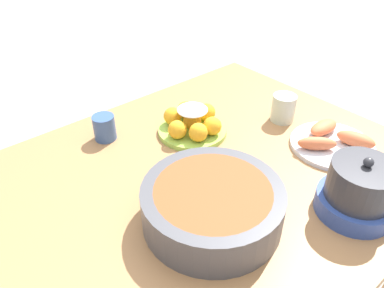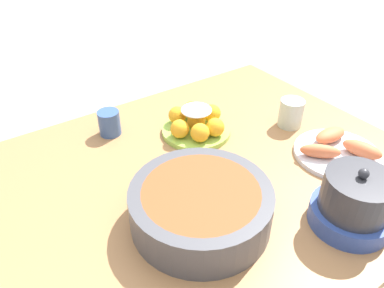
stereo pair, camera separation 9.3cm
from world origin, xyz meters
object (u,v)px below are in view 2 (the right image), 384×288
object	(u,v)px
cup_near	(109,123)
warming_pot	(354,203)
dining_table	(187,205)
cake_plate	(196,123)
serving_bowl	(201,205)
seafood_platter	(338,150)
cup_far	(291,113)

from	to	relation	value
cup_near	warming_pot	size ratio (longest dim) A/B	0.43
cup_near	warming_pot	distance (m)	0.76
cup_near	warming_pot	bearing A→B (deg)	114.17
dining_table	cup_near	size ratio (longest dim) A/B	16.69
cake_plate	cup_near	xyz separation A→B (m)	(0.23, -0.16, 0.00)
serving_bowl	seafood_platter	bearing A→B (deg)	178.05
cup_far	serving_bowl	bearing A→B (deg)	20.08
dining_table	cake_plate	world-z (taller)	cake_plate
dining_table	serving_bowl	distance (m)	0.21
cake_plate	warming_pot	distance (m)	0.54
dining_table	cup_far	size ratio (longest dim) A/B	14.49
warming_pot	cup_near	bearing A→B (deg)	-65.83
cup_far	warming_pot	xyz separation A→B (m)	(0.21, 0.39, 0.02)
seafood_platter	cup_far	distance (m)	0.20
seafood_platter	cup_near	distance (m)	0.72
seafood_platter	warming_pot	bearing A→B (deg)	42.85
dining_table	seafood_platter	size ratio (longest dim) A/B	5.30
serving_bowl	cup_near	size ratio (longest dim) A/B	4.15
cup_near	cup_far	world-z (taller)	cup_far
dining_table	warming_pot	distance (m)	0.45
cake_plate	serving_bowl	bearing A→B (deg)	56.42
cake_plate	warming_pot	bearing A→B (deg)	98.08
seafood_platter	cup_near	xyz separation A→B (m)	(0.51, -0.50, 0.02)
cup_far	warming_pot	bearing A→B (deg)	61.57
serving_bowl	cup_far	xyz separation A→B (m)	(-0.50, -0.18, -0.01)
dining_table	cup_far	bearing A→B (deg)	-174.54
dining_table	cake_plate	size ratio (longest dim) A/B	6.06
cake_plate	serving_bowl	distance (m)	0.39
cup_far	seafood_platter	bearing A→B (deg)	88.05
dining_table	seafood_platter	world-z (taller)	seafood_platter
serving_bowl	cup_near	distance (m)	0.48
seafood_platter	dining_table	bearing A→B (deg)	-19.75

